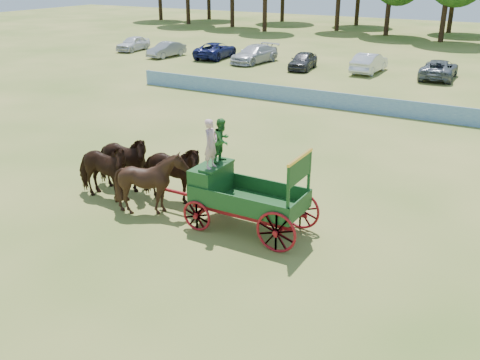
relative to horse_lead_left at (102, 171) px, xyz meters
name	(u,v)px	position (x,y,z in m)	size (l,w,h in m)	color
ground	(137,211)	(1.79, -0.22, -1.18)	(160.00, 160.00, 0.00)	tan
horse_lead_left	(102,171)	(0.00, 0.00, 0.00)	(1.27, 2.79, 2.36)	black
horse_lead_right	(121,162)	(0.00, 1.10, 0.00)	(1.27, 2.79, 2.36)	black
horse_wheel_left	(152,183)	(2.40, 0.00, 0.00)	(1.91, 2.15, 2.36)	black
horse_wheel_right	(170,173)	(2.40, 1.10, 0.00)	(1.27, 2.79, 2.36)	black
farm_dray	(230,181)	(5.35, 0.57, 0.48)	(6.00, 2.00, 3.83)	maroon
sponsor_banner	(305,97)	(0.79, 17.78, -0.65)	(26.00, 0.08, 1.05)	#1C549B
parked_cars	(345,62)	(-0.88, 30.15, -0.41)	(49.18, 7.49, 1.63)	silver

